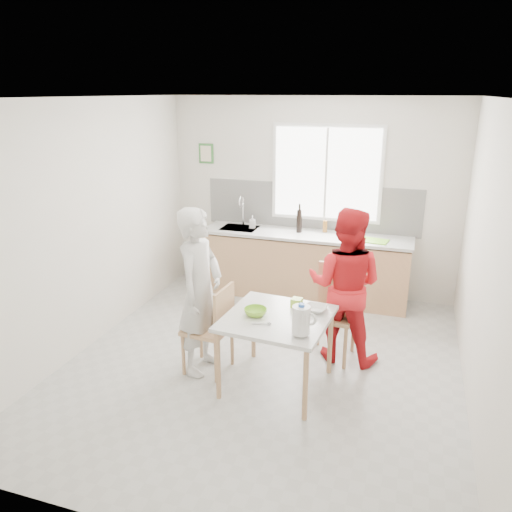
# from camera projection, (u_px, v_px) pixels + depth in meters

# --- Properties ---
(ground) EXTENTS (4.50, 4.50, 0.00)m
(ground) POSITION_uv_depth(u_px,v_px,m) (263.00, 364.00, 5.28)
(ground) COLOR #B7B7B2
(ground) RESTS_ON ground
(room_shell) EXTENTS (4.50, 4.50, 4.50)m
(room_shell) POSITION_uv_depth(u_px,v_px,m) (263.00, 213.00, 4.76)
(room_shell) COLOR silver
(room_shell) RESTS_ON ground
(window) EXTENTS (1.50, 0.06, 1.30)m
(window) POSITION_uv_depth(u_px,v_px,m) (326.00, 173.00, 6.70)
(window) COLOR white
(window) RESTS_ON room_shell
(backsplash) EXTENTS (3.00, 0.02, 0.65)m
(backsplash) POSITION_uv_depth(u_px,v_px,m) (311.00, 207.00, 6.92)
(backsplash) COLOR white
(backsplash) RESTS_ON room_shell
(picture_frame) EXTENTS (0.22, 0.03, 0.28)m
(picture_frame) POSITION_uv_depth(u_px,v_px,m) (206.00, 154.00, 7.15)
(picture_frame) COLOR #3A7D38
(picture_frame) RESTS_ON room_shell
(kitchen_counter) EXTENTS (2.84, 0.64, 1.37)m
(kitchen_counter) POSITION_uv_depth(u_px,v_px,m) (304.00, 268.00, 6.91)
(kitchen_counter) COLOR tan
(kitchen_counter) RESTS_ON ground
(dining_table) EXTENTS (1.03, 1.03, 0.74)m
(dining_table) POSITION_uv_depth(u_px,v_px,m) (277.00, 324.00, 4.72)
(dining_table) COLOR silver
(dining_table) RESTS_ON ground
(chair_left) EXTENTS (0.47, 0.47, 0.93)m
(chair_left) POSITION_uv_depth(u_px,v_px,m) (214.00, 325.00, 5.01)
(chair_left) COLOR tan
(chair_left) RESTS_ON ground
(chair_far) EXTENTS (0.50, 0.50, 1.00)m
(chair_far) POSITION_uv_depth(u_px,v_px,m) (334.00, 307.00, 5.35)
(chair_far) COLOR tan
(chair_far) RESTS_ON ground
(person_white) EXTENTS (0.46, 0.66, 1.71)m
(person_white) POSITION_uv_depth(u_px,v_px,m) (200.00, 292.00, 4.95)
(person_white) COLOR silver
(person_white) RESTS_ON ground
(person_red) EXTENTS (0.85, 0.69, 1.66)m
(person_red) POSITION_uv_depth(u_px,v_px,m) (345.00, 286.00, 5.18)
(person_red) COLOR red
(person_red) RESTS_ON ground
(bowl_green) EXTENTS (0.23, 0.23, 0.07)m
(bowl_green) POSITION_uv_depth(u_px,v_px,m) (256.00, 312.00, 4.71)
(bowl_green) COLOR #87CC2F
(bowl_green) RESTS_ON dining_table
(bowl_white) EXTENTS (0.23, 0.23, 0.05)m
(bowl_white) POSITION_uv_depth(u_px,v_px,m) (315.00, 309.00, 4.79)
(bowl_white) COLOR white
(bowl_white) RESTS_ON dining_table
(milk_jug) EXTENTS (0.22, 0.16, 0.28)m
(milk_jug) POSITION_uv_depth(u_px,v_px,m) (302.00, 320.00, 4.28)
(milk_jug) COLOR white
(milk_jug) RESTS_ON dining_table
(green_box) EXTENTS (0.11, 0.11, 0.09)m
(green_box) POSITION_uv_depth(u_px,v_px,m) (297.00, 303.00, 4.89)
(green_box) COLOR #A0D531
(green_box) RESTS_ON dining_table
(spoon) EXTENTS (0.16, 0.05, 0.01)m
(spoon) POSITION_uv_depth(u_px,v_px,m) (261.00, 324.00, 4.53)
(spoon) COLOR #A5A5AA
(spoon) RESTS_ON dining_table
(cutting_board) EXTENTS (0.39, 0.30, 0.01)m
(cutting_board) POSITION_uv_depth(u_px,v_px,m) (374.00, 241.00, 6.40)
(cutting_board) COLOR #82DA32
(cutting_board) RESTS_ON kitchen_counter
(wine_bottle_a) EXTENTS (0.07, 0.07, 0.32)m
(wine_bottle_a) POSITION_uv_depth(u_px,v_px,m) (299.00, 221.00, 6.75)
(wine_bottle_a) COLOR black
(wine_bottle_a) RESTS_ON kitchen_counter
(wine_bottle_b) EXTENTS (0.07, 0.07, 0.30)m
(wine_bottle_b) POSITION_uv_depth(u_px,v_px,m) (300.00, 221.00, 6.78)
(wine_bottle_b) COLOR black
(wine_bottle_b) RESTS_ON kitchen_counter
(jar_amber) EXTENTS (0.06, 0.06, 0.16)m
(jar_amber) POSITION_uv_depth(u_px,v_px,m) (325.00, 226.00, 6.79)
(jar_amber) COLOR #995F21
(jar_amber) RESTS_ON kitchen_counter
(soap_bottle) EXTENTS (0.10, 0.10, 0.18)m
(soap_bottle) POSITION_uv_depth(u_px,v_px,m) (252.00, 222.00, 6.99)
(soap_bottle) COLOR #999999
(soap_bottle) RESTS_ON kitchen_counter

